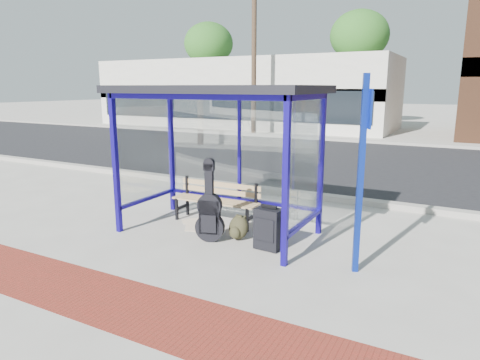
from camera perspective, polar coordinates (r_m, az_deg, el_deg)
The scene contains 19 objects.
ground at distance 7.26m, azimuth -2.90°, elevation -6.96°, with size 120.00×120.00×0.00m, color #B2ADA0.
brick_paver_strip at distance 5.39m, azimuth -17.81°, elevation -14.68°, with size 60.00×1.00×0.01m, color maroon.
curb_near at distance 9.74m, azimuth 5.92°, elevation -1.62°, with size 60.00×0.25×0.12m, color gray.
street_asphalt at distance 14.51m, azimuth 13.62°, elevation 2.48°, with size 60.00×10.00×0.00m, color black.
curb_far at distance 19.43m, azimuth 17.50°, elevation 4.86°, with size 60.00×0.25×0.12m, color gray.
far_sidewalk at distance 21.30m, azimuth 18.47°, elevation 5.25°, with size 60.00×4.00×0.01m, color #B2ADA0.
bus_shelter at distance 6.92m, azimuth -2.78°, elevation 9.61°, with size 3.30×1.80×2.42m.
storefront_white at distance 26.95m, azimuth 0.43°, elevation 11.49°, with size 18.00×6.04×4.00m.
tree_left at distance 33.07m, azimuth -4.21°, elevation 17.60°, with size 3.60×3.60×7.03m.
tree_mid at distance 28.78m, azimuth 15.64°, elevation 17.99°, with size 3.60×3.60×7.03m.
utility_pole_west at distance 21.57m, azimuth 1.88°, elevation 16.88°, with size 1.60×0.24×8.00m.
bench at distance 7.69m, azimuth -3.10°, elevation -2.49°, with size 1.63×0.42×0.77m.
guitar_bag at distance 6.73m, azimuth -4.06°, elevation -4.43°, with size 0.48×0.26×1.26m.
suitcase at distance 6.44m, azimuth 3.81°, elevation -6.54°, with size 0.41×0.29×0.69m.
backpack at distance 6.87m, azimuth -0.27°, elevation -6.44°, with size 0.33×0.30×0.39m.
sign_post at distance 5.60m, azimuth 15.95°, elevation 2.01°, with size 0.17×0.30×2.56m.
newspaper_a at distance 7.54m, azimuth -6.01°, elevation -6.25°, with size 0.43×0.34×0.01m, color white.
newspaper_b at distance 7.42m, azimuth -5.70°, elevation -6.55°, with size 0.36×0.28×0.01m, color white.
newspaper_c at distance 7.87m, azimuth -6.25°, elevation -5.45°, with size 0.39×0.31×0.01m, color white.
Camera 1 is at (3.56, -5.86, 2.40)m, focal length 32.00 mm.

